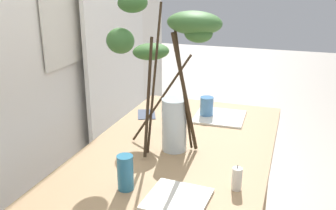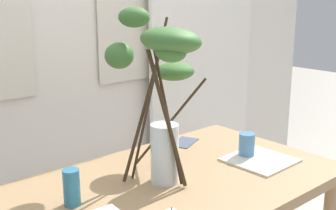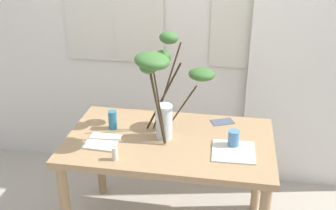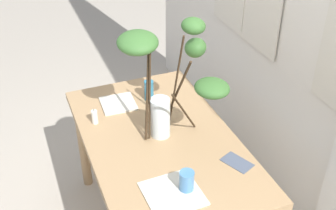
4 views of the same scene
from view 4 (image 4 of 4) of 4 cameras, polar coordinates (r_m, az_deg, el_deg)
dining_table at (r=2.53m, az=-0.97°, el=-6.23°), size 1.39×0.82×0.78m
vase_with_branches at (r=2.28m, az=-0.04°, el=4.32°), size 0.55×0.57×0.69m
drinking_glass_blue_left at (r=2.77m, az=-2.52°, el=1.94°), size 0.06×0.06×0.13m
drinking_glass_blue_right at (r=2.13m, az=2.46°, el=-9.97°), size 0.07×0.07×0.11m
plate_square_left at (r=2.77m, az=-6.55°, el=0.19°), size 0.22×0.22×0.01m
plate_square_right at (r=2.14m, az=0.62°, el=-11.55°), size 0.28×0.28×0.01m
napkin_folded at (r=2.34m, az=9.04°, el=-7.45°), size 0.19×0.15×0.00m
pillar_candle at (r=2.60m, az=-9.60°, el=-1.56°), size 0.04×0.04×0.10m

